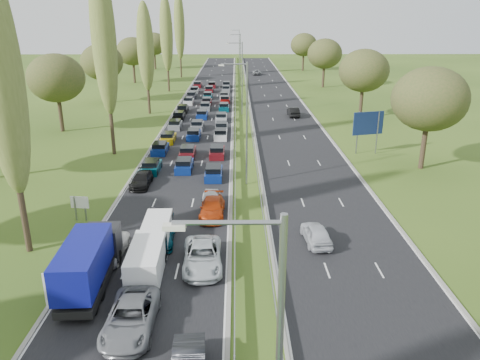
{
  "coord_description": "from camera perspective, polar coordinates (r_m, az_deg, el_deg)",
  "views": [
    {
      "loc": [
        3.46,
        -1.3,
        16.07
      ],
      "look_at": [
        3.81,
        39.97,
        1.5
      ],
      "focal_mm": 35.0,
      "sensor_mm": 36.0,
      "label": 1
    }
  ],
  "objects": [
    {
      "name": "ground",
      "position": [
        82.88,
        0.24,
        8.26
      ],
      "size": [
        260.0,
        260.0,
        0.0
      ],
      "primitive_type": "plane",
      "color": "#304A17",
      "rests_on": "ground"
    },
    {
      "name": "near_carriageway",
      "position": [
        85.52,
        -4.36,
        8.56
      ],
      "size": [
        10.5,
        215.0,
        0.04
      ],
      "primitive_type": "cube",
      "color": "black",
      "rests_on": "ground"
    },
    {
      "name": "far_carriageway",
      "position": [
        85.68,
        4.79,
        8.57
      ],
      "size": [
        10.5,
        215.0,
        0.04
      ],
      "primitive_type": "cube",
      "color": "black",
      "rests_on": "ground"
    },
    {
      "name": "central_reservation",
      "position": [
        85.23,
        0.22,
        8.95
      ],
      "size": [
        2.36,
        215.0,
        0.32
      ],
      "color": "gray",
      "rests_on": "ground"
    },
    {
      "name": "lamp_columns",
      "position": [
        79.94,
        0.26,
        12.21
      ],
      "size": [
        0.18,
        140.18,
        12.0
      ],
      "color": "gray",
      "rests_on": "ground"
    },
    {
      "name": "poplar_row",
      "position": [
        71.16,
        -13.14,
        16.0
      ],
      "size": [
        2.8,
        127.8,
        22.44
      ],
      "color": "#2D2116",
      "rests_on": "ground"
    },
    {
      "name": "woodland_left",
      "position": [
        69.32,
        -22.48,
        11.06
      ],
      "size": [
        8.0,
        166.0,
        11.1
      ],
      "color": "#2D2116",
      "rests_on": "ground"
    },
    {
      "name": "woodland_right",
      "position": [
        71.5,
        16.58,
        11.93
      ],
      "size": [
        8.0,
        153.0,
        11.1
      ],
      "color": "#2D2116",
      "rests_on": "ground"
    },
    {
      "name": "traffic_queue_fill",
      "position": [
        80.86,
        -4.58,
        8.24
      ],
      "size": [
        9.0,
        69.6,
        0.8
      ],
      "color": "#053F4C",
      "rests_on": "ground"
    },
    {
      "name": "near_car_2",
      "position": [
        34.21,
        -15.89,
        -8.07
      ],
      "size": [
        2.36,
        4.92,
        1.35
      ],
      "primitive_type": "imported",
      "rotation": [
        0.0,
        0.0,
        -0.02
      ],
      "color": "silver",
      "rests_on": "near_carriageway"
    },
    {
      "name": "near_car_3",
      "position": [
        47.36,
        -11.93,
        0.03
      ],
      "size": [
        1.9,
        4.51,
        1.3
      ],
      "primitive_type": "imported",
      "rotation": [
        0.0,
        0.0,
        -0.02
      ],
      "color": "black",
      "rests_on": "near_carriageway"
    },
    {
      "name": "near_car_6",
      "position": [
        26.73,
        -13.17,
        -16.0
      ],
      "size": [
        2.59,
        5.58,
        1.55
      ],
      "primitive_type": "imported",
      "rotation": [
        0.0,
        0.0,
        0.0
      ],
      "color": "slate",
      "rests_on": "near_carriageway"
    },
    {
      "name": "near_car_7",
      "position": [
        35.59,
        -9.55,
        -6.43
      ],
      "size": [
        2.19,
        4.8,
        1.36
      ],
      "primitive_type": "imported",
      "rotation": [
        0.0,
        0.0,
        0.06
      ],
      "color": "#043749",
      "rests_on": "near_carriageway"
    },
    {
      "name": "near_car_10",
      "position": [
        31.88,
        -4.6,
        -9.26
      ],
      "size": [
        2.88,
        5.7,
        1.55
      ],
      "primitive_type": "imported",
      "rotation": [
        0.0,
        0.0,
        0.06
      ],
      "color": "silver",
      "rests_on": "near_carriageway"
    },
    {
      "name": "near_car_11",
      "position": [
        39.54,
        -3.39,
        -3.41
      ],
      "size": [
        2.1,
        4.96,
        1.43
      ],
      "primitive_type": "imported",
      "rotation": [
        0.0,
        0.0,
        -0.02
      ],
      "color": "#B6360B",
      "rests_on": "near_carriageway"
    },
    {
      "name": "near_car_12",
      "position": [
        41.06,
        -3.51,
        -2.5
      ],
      "size": [
        1.86,
        4.32,
        1.45
      ],
      "primitive_type": "imported",
      "rotation": [
        0.0,
        0.0,
        0.03
      ],
      "color": "silver",
      "rests_on": "near_carriageway"
    },
    {
      "name": "far_car_0",
      "position": [
        35.42,
        9.28,
        -6.45
      ],
      "size": [
        2.09,
        4.43,
        1.46
      ],
      "primitive_type": "imported",
      "rotation": [
        0.0,
        0.0,
        3.23
      ],
      "color": "silver",
      "rests_on": "far_carriageway"
    },
    {
      "name": "far_car_1",
      "position": [
        79.7,
        6.52,
        8.26
      ],
      "size": [
        1.79,
        4.7,
        1.53
      ],
      "primitive_type": "imported",
      "rotation": [
        0.0,
        0.0,
        3.18
      ],
      "color": "black",
      "rests_on": "far_carriageway"
    },
    {
      "name": "far_car_2",
      "position": [
        137.17,
        2.07,
        13.0
      ],
      "size": [
        2.32,
        4.99,
        1.38
      ],
      "primitive_type": "imported",
      "rotation": [
        0.0,
        0.0,
        3.15
      ],
      "color": "slate",
      "rests_on": "far_carriageway"
    },
    {
      "name": "blue_lorry",
      "position": [
        30.52,
        -17.94,
        -9.47
      ],
      "size": [
        2.25,
        8.11,
        3.42
      ],
      "rotation": [
        0.0,
        0.0,
        0.04
      ],
      "color": "black",
      "rests_on": "near_carriageway"
    },
    {
      "name": "white_van_front",
      "position": [
        31.42,
        -11.27,
        -9.48
      ],
      "size": [
        2.04,
        5.2,
        2.09
      ],
      "rotation": [
        0.0,
        0.0,
        0.03
      ],
      "color": "white",
      "rests_on": "near_carriageway"
    },
    {
      "name": "white_van_rear",
      "position": [
        35.19,
        -10.05,
        -6.24
      ],
      "size": [
        1.89,
        4.82,
        1.94
      ],
      "rotation": [
        0.0,
        0.0,
        0.03
      ],
      "color": "white",
      "rests_on": "near_carriageway"
    },
    {
      "name": "info_sign",
      "position": [
        40.6,
        -18.95,
        -2.89
      ],
      "size": [
        1.5,
        0.28,
        2.1
      ],
      "color": "gray",
      "rests_on": "ground"
    },
    {
      "name": "direction_sign",
      "position": [
        58.78,
        15.36,
        6.47
      ],
      "size": [
        3.89,
        1.15,
        5.2
      ],
      "color": "gray",
      "rests_on": "ground"
    }
  ]
}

